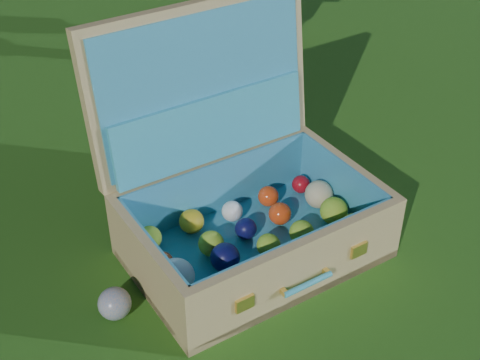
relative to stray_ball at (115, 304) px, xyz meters
The scene contains 3 objects.
ground 0.49m from the stray_ball, ahead, with size 60.00×60.00×0.00m, color #215114.
stray_ball is the anchor object (origin of this frame).
suitcase 0.37m from the stray_ball, 18.32° to the left, with size 0.59×0.51×0.53m.
Camera 1 is at (-0.69, -0.97, 1.04)m, focal length 50.00 mm.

